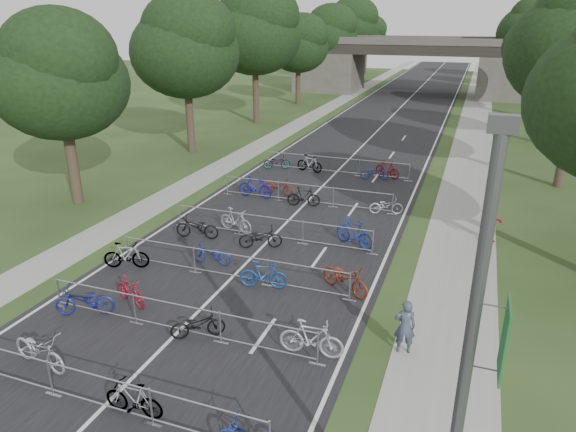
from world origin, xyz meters
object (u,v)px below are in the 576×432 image
overpass_bridge (416,66)px  lamppost (465,389)px  pedestrian_b (492,222)px  pedestrian_a (405,327)px

overpass_bridge → lamppost: bearing=-82.5°
overpass_bridge → lamppost: 63.55m
pedestrian_b → overpass_bridge: bearing=106.1°
lamppost → pedestrian_b: lamppost is taller
overpass_bridge → pedestrian_a: overpass_bridge is taller
pedestrian_a → overpass_bridge: bearing=-95.6°
lamppost → pedestrian_b: (0.87, 16.12, -3.35)m
lamppost → pedestrian_a: 7.65m
overpass_bridge → pedestrian_b: bearing=-78.9°
overpass_bridge → pedestrian_b: size_ratio=16.74×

